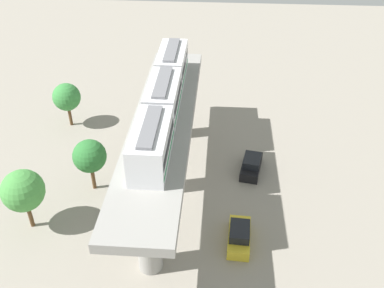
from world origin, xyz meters
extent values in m
plane|color=gray|center=(0.00, 0.00, 0.00)|extent=(120.00, 120.00, 0.00)
cylinder|color=#999691|center=(0.00, -9.38, 3.50)|extent=(1.90, 1.90, 7.00)
cylinder|color=#999691|center=(0.00, 0.00, 3.50)|extent=(1.90, 1.90, 7.00)
cylinder|color=#999691|center=(0.00, 9.38, 3.50)|extent=(1.90, 1.90, 7.00)
cube|color=#999691|center=(0.00, 0.00, 7.40)|extent=(5.20, 28.85, 0.80)
cube|color=white|center=(0.00, -7.94, 9.30)|extent=(2.60, 6.60, 3.00)
cube|color=black|center=(0.00, -7.94, 9.55)|extent=(2.64, 6.07, 0.70)
cube|color=#1E8C4C|center=(0.00, -7.94, 8.55)|extent=(2.64, 6.34, 0.24)
cube|color=slate|center=(0.00, -7.94, 10.92)|extent=(1.10, 5.61, 0.24)
cube|color=white|center=(0.00, -0.99, 9.30)|extent=(2.60, 6.60, 3.00)
cube|color=black|center=(0.00, -0.99, 9.55)|extent=(2.64, 6.07, 0.70)
cube|color=#1E8C4C|center=(0.00, -0.99, 8.55)|extent=(2.64, 6.34, 0.24)
cube|color=slate|center=(0.00, -0.99, 10.92)|extent=(1.10, 5.61, 0.24)
cube|color=white|center=(0.00, 5.96, 9.30)|extent=(2.60, 6.60, 3.00)
cube|color=black|center=(0.00, 5.96, 9.55)|extent=(2.64, 6.07, 0.70)
cube|color=#1E8C4C|center=(0.00, 5.96, 8.55)|extent=(2.64, 6.34, 0.24)
cube|color=slate|center=(0.00, 5.96, 10.92)|extent=(1.10, 5.61, 0.24)
cube|color=yellow|center=(-6.96, 6.34, 0.50)|extent=(2.04, 4.30, 1.00)
cube|color=black|center=(-6.96, 6.49, 1.38)|extent=(1.77, 2.39, 0.76)
cube|color=black|center=(-8.36, -3.38, 0.50)|extent=(2.53, 4.46, 1.00)
cube|color=black|center=(-8.36, -3.23, 1.38)|extent=(2.03, 2.56, 0.76)
cylinder|color=brown|center=(12.55, -10.70, 1.42)|extent=(0.36, 0.36, 2.84)
sphere|color=#38843D|center=(12.55, -10.70, 3.71)|extent=(3.17, 3.17, 3.17)
cylinder|color=brown|center=(10.96, 5.76, 1.51)|extent=(0.36, 0.36, 3.03)
sphere|color=#479342|center=(10.96, 5.76, 4.01)|extent=(3.58, 3.58, 3.58)
cylinder|color=brown|center=(6.87, 0.38, 1.47)|extent=(0.36, 0.36, 2.94)
sphere|color=#2D7233|center=(6.87, 0.38, 3.80)|extent=(3.14, 3.14, 3.14)
camera|label=1|loc=(-4.86, 31.61, 27.46)|focal=40.44mm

